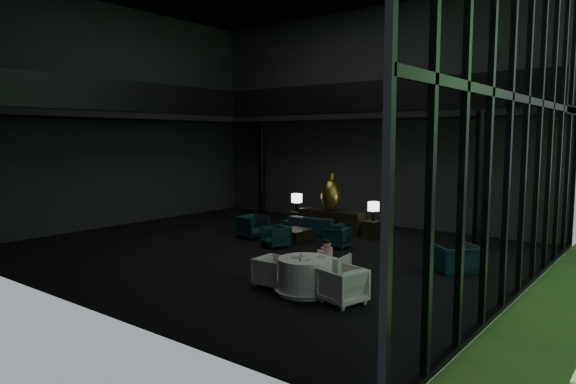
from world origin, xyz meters
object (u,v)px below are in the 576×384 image
Objects in this scene: side_table_left at (297,219)px; sofa at (315,222)px; coffee_table at (295,235)px; dining_chair_west at (273,271)px; table_lamp_right at (374,207)px; dining_chair_east at (342,283)px; lounge_armchair_west at (252,225)px; lounge_armchair_south at (276,237)px; lounge_armchair_east at (337,238)px; console at (331,221)px; window_armchair at (456,255)px; dining_table at (305,278)px; side_table_right at (372,230)px; bronze_urn at (331,195)px; dining_chair_north at (331,267)px; child at (327,252)px; table_lamp_left at (297,199)px.

side_table_left is 1.58m from sofa.
dining_chair_west reaches higher than coffee_table.
dining_chair_east is at bearing -66.53° from table_lamp_right.
side_table_left is 0.65× the size of lounge_armchair_west.
lounge_armchair_east is at bearing 55.98° from lounge_armchair_south.
coffee_table is at bearing -119.77° from dining_chair_east.
side_table_left is at bearing 125.76° from coffee_table.
lounge_armchair_east is at bearing 11.01° from dining_chair_west.
sofa is 3.55× the size of lounge_armchair_east.
console reaches higher than coffee_table.
table_lamp_right is at bearing -85.64° from window_armchair.
dining_table is at bearing -22.94° from lounge_armchair_south.
dining_chair_east is at bearing -66.27° from side_table_right.
side_table_right is 0.26× the size of sofa.
side_table_left is (-1.60, 0.19, -1.03)m from bronze_urn.
side_table_right is 0.91× the size of table_lamp_right.
console is 2.81m from lounge_armchair_west.
console is at bearing -64.27° from dining_chair_north.
bronze_urn reaches higher than child.
lounge_armchair_east is at bearing -60.98° from child.
lounge_armchair_south is 0.78× the size of dining_chair_east.
sofa is (-1.84, -0.69, -0.58)m from table_lamp_right.
table_lamp_right is at bearing -44.26° from lounge_armchair_west.
child is (3.32, -5.24, -0.58)m from bronze_urn.
table_lamp_left is at bearing 90.00° from side_table_left.
side_table_right is 6.20m from dining_chair_west.
dining_table reaches higher than lounge_armchair_south.
child reaches higher than dining_chair_west.
lounge_armchair_east is at bearing -132.02° from dining_chair_east.
table_lamp_left is 1.69m from sofa.
window_armchair is at bearing -179.55° from dining_chair_east.
window_armchair is (3.76, -0.53, 0.11)m from lounge_armchair_east.
bronze_urn reaches higher than dining_chair_east.
dining_table is (4.84, -3.76, -0.10)m from lounge_armchair_west.
dining_chair_west is at bearing -126.20° from lounge_armchair_west.
table_lamp_left is (-0.00, 0.00, 0.75)m from side_table_left.
coffee_table is (1.56, -2.17, -0.83)m from table_lamp_left.
window_armchair is 3.84m from dining_chair_east.
coffee_table is at bearing -54.29° from table_lamp_left.
sofa is at bearing -58.80° from dining_chair_north.
table_lamp_right is 1.02× the size of lounge_armchair_east.
lounge_armchair_east reaches higher than side_table_left.
console is at bearing 118.66° from dining_table.
lounge_armchair_south is 0.67× the size of window_armchair.
window_armchair is (6.85, -2.66, 0.14)m from side_table_left.
coffee_table is at bearing -129.74° from side_table_right.
side_table_left is 0.99× the size of side_table_right.
lounge_armchair_east is (3.09, -2.13, 0.03)m from side_table_left.
dining_chair_west is at bearing 2.46° from window_armchair.
bronze_urn reaches higher than table_lamp_left.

